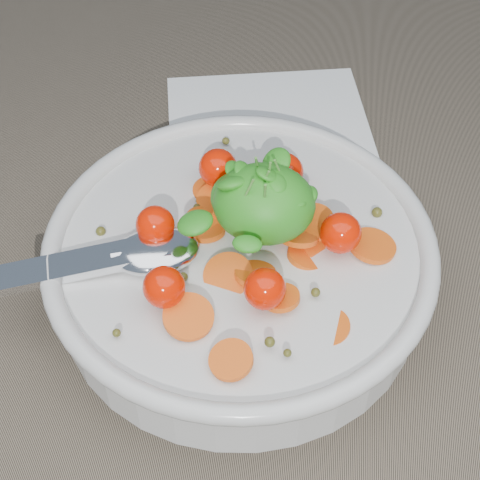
# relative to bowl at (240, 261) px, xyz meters

# --- Properties ---
(ground) EXTENTS (6.00, 6.00, 0.00)m
(ground) POSITION_rel_bowl_xyz_m (-0.00, -0.03, -0.03)
(ground) COLOR #766854
(ground) RESTS_ON ground
(bowl) EXTENTS (0.30, 0.28, 0.12)m
(bowl) POSITION_rel_bowl_xyz_m (0.00, 0.00, 0.00)
(bowl) COLOR silver
(bowl) RESTS_ON ground
(napkin) EXTENTS (0.21, 0.19, 0.01)m
(napkin) POSITION_rel_bowl_xyz_m (0.00, 0.19, -0.03)
(napkin) COLOR white
(napkin) RESTS_ON ground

